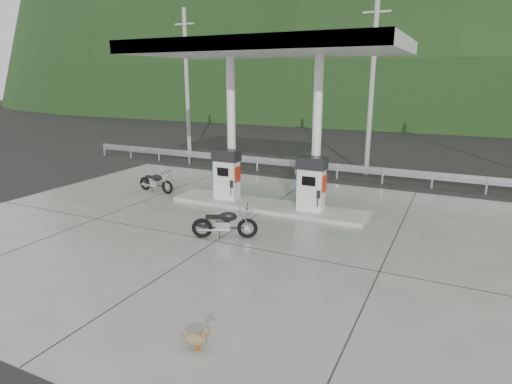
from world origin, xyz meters
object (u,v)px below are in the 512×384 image
at_px(motorcycle_left, 156,182).
at_px(gas_pump_right, 311,184).
at_px(motorcycle_right, 225,224).
at_px(gas_pump_left, 227,175).
at_px(duck, 195,340).

bearing_deg(motorcycle_left, gas_pump_right, 4.93).
distance_m(gas_pump_right, motorcycle_left, 6.55).
bearing_deg(motorcycle_right, gas_pump_left, 93.67).
distance_m(gas_pump_left, motorcycle_left, 3.39).
distance_m(gas_pump_right, duck, 7.96).
bearing_deg(motorcycle_right, duck, -90.47).
height_order(gas_pump_left, duck, gas_pump_left).
relative_size(gas_pump_left, motorcycle_right, 1.02).
distance_m(gas_pump_left, gas_pump_right, 3.20).
relative_size(gas_pump_left, gas_pump_right, 1.00).
bearing_deg(gas_pump_left, motorcycle_right, -61.58).
bearing_deg(motorcycle_left, gas_pump_left, 4.05).
height_order(gas_pump_left, motorcycle_left, gas_pump_left).
bearing_deg(gas_pump_right, motorcycle_left, 179.09).
distance_m(gas_pump_right, motorcycle_right, 3.54).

